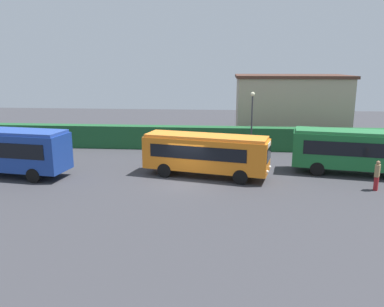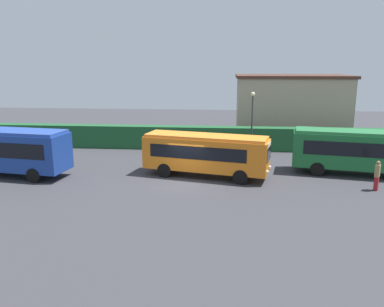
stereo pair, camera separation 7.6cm
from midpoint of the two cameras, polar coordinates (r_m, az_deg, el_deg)
name	(u,v)px [view 2 (the right image)]	position (r m, az deg, el deg)	size (l,w,h in m)	color
ground_plane	(185,183)	(26.17, -0.99, -4.30)	(84.73, 84.73, 0.00)	#38383D
bus_blue	(9,150)	(30.26, -25.29, 0.54)	(8.84, 3.68, 3.32)	navy
bus_orange	(206,153)	(27.14, 2.13, 0.12)	(9.04, 4.21, 2.99)	orange
bus_green	(361,150)	(30.02, 23.64, 0.49)	(9.62, 3.98, 3.20)	#19602D
person_left	(338,155)	(32.37, 20.77, -0.19)	(0.48, 0.44, 1.64)	olive
person_center	(377,175)	(26.94, 25.68, -2.84)	(0.44, 0.49, 1.93)	maroon
hedge_row	(197,138)	(36.14, 0.78, 2.32)	(54.36, 1.31, 2.13)	#1E552C
depot_building	(290,107)	(42.45, 14.28, 6.65)	(11.47, 7.66, 6.68)	tan
traffic_cone	(42,149)	(37.67, -21.17, 0.68)	(0.36, 0.36, 0.60)	orange
lamppost	(252,116)	(33.44, 8.91, 5.42)	(0.36, 0.36, 5.51)	#38383D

